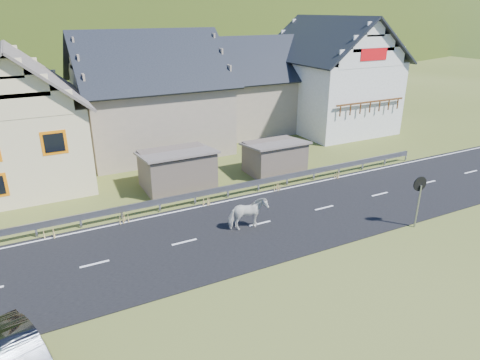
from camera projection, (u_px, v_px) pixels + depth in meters
ground at (260, 224)px, 21.38m from camera, size 160.00×160.00×0.00m
road at (260, 224)px, 21.37m from camera, size 60.00×7.00×0.04m
lane_markings at (260, 223)px, 21.36m from camera, size 60.00×6.60×0.01m
guardrail at (228, 188)px, 24.21m from camera, size 28.10×0.09×0.75m
shed_left at (177, 170)px, 25.49m from camera, size 4.30×3.30×2.40m
shed_right at (275, 158)px, 27.87m from camera, size 3.80×2.90×2.20m
house_cream at (15, 111)px, 25.43m from camera, size 7.80×9.80×8.30m
house_stone_a at (149, 87)px, 31.62m from camera, size 10.80×9.80×8.90m
house_stone_b at (254, 80)px, 37.66m from camera, size 9.80×8.80×8.10m
house_white at (331, 70)px, 37.42m from camera, size 8.80×10.80×9.70m
mountain at (58, 86)px, 179.61m from camera, size 440.00×280.00×260.00m
horse at (248, 214)px, 20.60m from camera, size 0.99×1.93×1.58m
traffic_mirror at (419, 190)px, 20.47m from camera, size 0.73×0.23×2.64m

